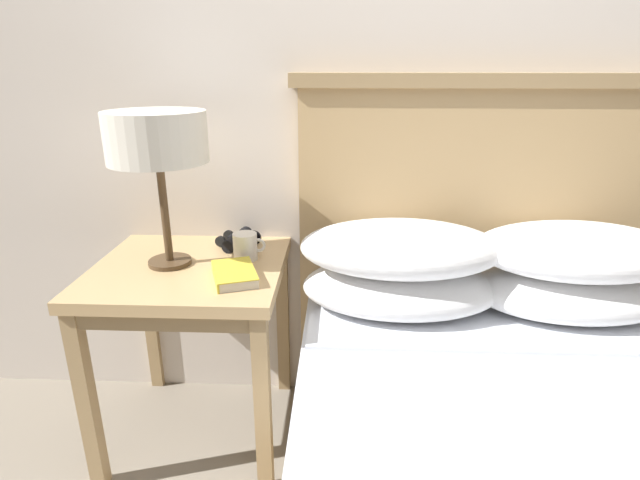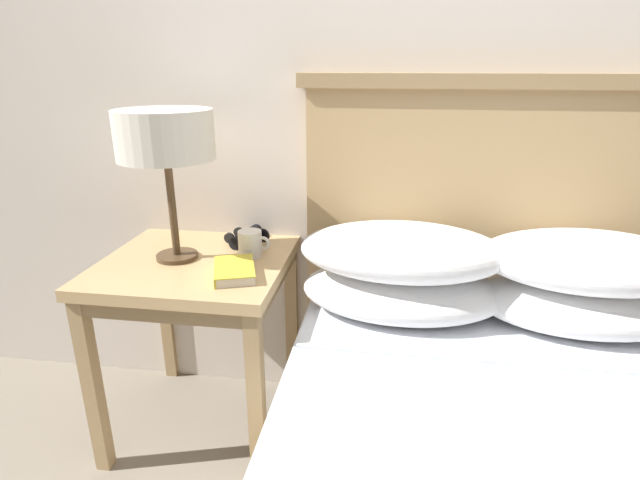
# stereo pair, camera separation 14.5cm
# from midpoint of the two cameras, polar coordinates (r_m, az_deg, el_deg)

# --- Properties ---
(wall_back) EXTENTS (8.00, 0.06, 2.60)m
(wall_back) POSITION_cam_midpoint_polar(r_m,az_deg,el_deg) (1.71, 9.12, 22.05)
(wall_back) COLOR silver
(wall_back) RESTS_ON ground_plane
(nightstand) EXTENTS (0.58, 0.58, 0.63)m
(nightstand) POSITION_cam_midpoint_polar(r_m,az_deg,el_deg) (1.65, -16.88, -5.28)
(nightstand) COLOR tan
(nightstand) RESTS_ON ground_plane
(table_lamp) EXTENTS (0.29, 0.29, 0.46)m
(table_lamp) POSITION_cam_midpoint_polar(r_m,az_deg,el_deg) (1.54, -20.80, 10.55)
(table_lamp) COLOR #4C3823
(table_lamp) RESTS_ON nightstand
(book_on_nightstand) EXTENTS (0.17, 0.21, 0.03)m
(book_on_nightstand) POSITION_cam_midpoint_polar(r_m,az_deg,el_deg) (1.47, -12.66, -3.88)
(book_on_nightstand) COLOR silver
(book_on_nightstand) RESTS_ON nightstand
(binoculars_pair) EXTENTS (0.15, 0.16, 0.05)m
(binoculars_pair) POSITION_cam_midpoint_polar(r_m,az_deg,el_deg) (1.72, -11.75, 0.02)
(binoculars_pair) COLOR black
(binoculars_pair) RESTS_ON nightstand
(coffee_mug) EXTENTS (0.10, 0.08, 0.08)m
(coffee_mug) POSITION_cam_midpoint_polar(r_m,az_deg,el_deg) (1.60, -11.07, -0.76)
(coffee_mug) COLOR silver
(coffee_mug) RESTS_ON nightstand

